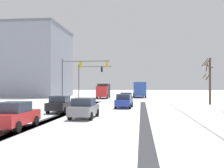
# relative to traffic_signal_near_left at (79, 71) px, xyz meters

# --- Properties ---
(wheel_track_left_lane) EXTENTS (0.74, 36.56, 0.01)m
(wheel_track_left_lane) POSITION_rel_traffic_signal_near_left_xyz_m (2.12, -12.52, -4.68)
(wheel_track_left_lane) COLOR #38383D
(wheel_track_left_lane) RESTS_ON ground
(wheel_track_right_lane) EXTENTS (1.00, 36.56, 0.01)m
(wheel_track_right_lane) POSITION_rel_traffic_signal_near_left_xyz_m (1.91, -12.52, -4.68)
(wheel_track_right_lane) COLOR #38383D
(wheel_track_right_lane) RESTS_ON ground
(wheel_track_center) EXTENTS (0.71, 36.56, 0.01)m
(wheel_track_center) POSITION_rel_traffic_signal_near_left_xyz_m (9.18, -12.52, -4.68)
(wheel_track_center) COLOR #38383D
(wheel_track_center) RESTS_ON ground
(sidewalk_kerb_right) EXTENTS (4.00, 36.56, 0.12)m
(sidewalk_kerb_right) POSITION_rel_traffic_signal_near_left_xyz_m (14.81, -14.19, -4.62)
(sidewalk_kerb_right) COLOR white
(sidewalk_kerb_right) RESTS_ON ground
(traffic_signal_near_left) EXTENTS (6.99, 0.55, 6.50)m
(traffic_signal_near_left) POSITION_rel_traffic_signal_near_left_xyz_m (0.00, 0.00, 0.00)
(traffic_signal_near_left) COLOR #47474C
(traffic_signal_near_left) RESTS_ON ground
(traffic_signal_far_left) EXTENTS (6.21, 0.47, 6.50)m
(traffic_signal_far_left) POSITION_rel_traffic_signal_near_left_xyz_m (-0.73, 10.01, -0.25)
(traffic_signal_far_left) COLOR #47474C
(traffic_signal_far_left) RESTS_ON ground
(car_dark_green_lead) EXTENTS (2.01, 4.19, 1.62)m
(car_dark_green_lead) POSITION_rel_traffic_signal_near_left_xyz_m (6.80, 0.17, -3.87)
(car_dark_green_lead) COLOR #194C2D
(car_dark_green_lead) RESTS_ON ground
(car_blue_second) EXTENTS (1.98, 4.17, 1.62)m
(car_blue_second) POSITION_rel_traffic_signal_near_left_xyz_m (6.94, -6.26, -3.87)
(car_blue_second) COLOR #233899
(car_blue_second) RESTS_ON ground
(car_black_third) EXTENTS (1.89, 4.13, 1.62)m
(car_black_third) POSITION_rel_traffic_signal_near_left_xyz_m (1.15, -12.07, -3.87)
(car_black_third) COLOR black
(car_black_third) RESTS_ON ground
(car_grey_fourth) EXTENTS (1.89, 4.13, 1.62)m
(car_grey_fourth) POSITION_rel_traffic_signal_near_left_xyz_m (4.43, -16.19, -3.87)
(car_grey_fourth) COLOR slate
(car_grey_fourth) RESTS_ON ground
(car_red_fifth) EXTENTS (1.88, 4.12, 1.62)m
(car_red_fifth) POSITION_rel_traffic_signal_near_left_xyz_m (1.35, -21.61, -3.87)
(car_red_fifth) COLOR red
(car_red_fifth) RESTS_ON ground
(bus_oncoming) EXTENTS (3.07, 11.11, 3.38)m
(bus_oncoming) POSITION_rel_traffic_signal_near_left_xyz_m (8.44, 22.81, -2.69)
(bus_oncoming) COLOR #284793
(bus_oncoming) RESTS_ON ground
(box_truck_delivery) EXTENTS (2.47, 7.46, 3.02)m
(box_truck_delivery) POSITION_rel_traffic_signal_near_left_xyz_m (1.17, 16.60, -3.05)
(box_truck_delivery) COLOR red
(box_truck_delivery) RESTS_ON ground
(bare_tree_sidewalk_far) EXTENTS (1.59, 1.86, 6.56)m
(bare_tree_sidewalk_far) POSITION_rel_traffic_signal_near_left_xyz_m (18.30, 0.79, -1.10)
(bare_tree_sidewalk_far) COLOR #423023
(bare_tree_sidewalk_far) RESTS_ON ground
(office_building_far_left_block) EXTENTS (22.07, 17.62, 16.52)m
(office_building_far_left_block) POSITION_rel_traffic_signal_near_left_xyz_m (-20.36, 23.51, 3.58)
(office_building_far_left_block) COLOR gray
(office_building_far_left_block) RESTS_ON ground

